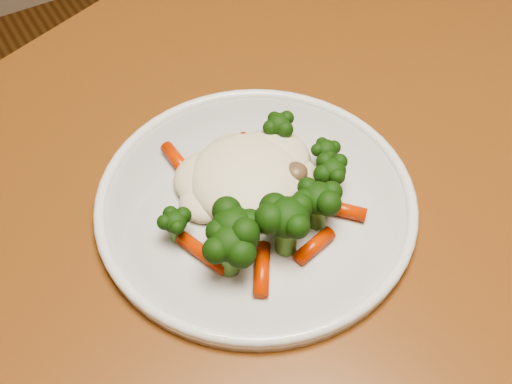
# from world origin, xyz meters

# --- Properties ---
(dining_table) EXTENTS (1.44, 1.19, 0.75)m
(dining_table) POSITION_xyz_m (0.27, -0.11, 0.65)
(dining_table) COLOR brown
(dining_table) RESTS_ON ground
(plate) EXTENTS (0.28, 0.28, 0.01)m
(plate) POSITION_xyz_m (0.19, -0.06, 0.76)
(plate) COLOR silver
(plate) RESTS_ON dining_table
(meal) EXTENTS (0.18, 0.18, 0.05)m
(meal) POSITION_xyz_m (0.19, -0.07, 0.78)
(meal) COLOR beige
(meal) RESTS_ON plate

